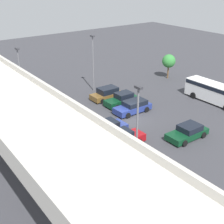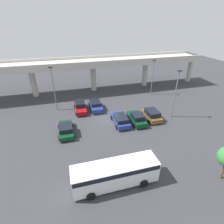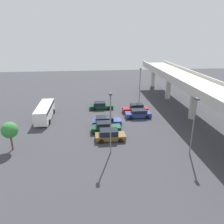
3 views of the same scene
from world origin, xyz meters
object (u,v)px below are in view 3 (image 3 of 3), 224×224
(lamp_post_by_overpass, at_px, (111,119))
(parked_car_0, at_px, (101,106))
(parked_car_1, at_px, (136,108))
(shuttle_bus, at_px, (45,111))
(parked_car_2, at_px, (138,114))
(parked_car_4, at_px, (105,127))
(parked_car_5, at_px, (110,135))
(parked_car_3, at_px, (106,121))
(tree_front_centre, at_px, (10,130))
(lamp_post_mid_lot, at_px, (140,84))
(lamp_post_near_aisle, at_px, (194,122))

(lamp_post_by_overpass, bearing_deg, parked_car_0, -179.22)
(parked_car_1, height_order, shuttle_bus, shuttle_bus)
(parked_car_2, relative_size, parked_car_4, 1.02)
(parked_car_1, xyz_separation_m, parked_car_5, (11.14, -6.15, 0.00))
(parked_car_3, bearing_deg, lamp_post_by_overpass, -91.14)
(parked_car_1, xyz_separation_m, lamp_post_by_overpass, (14.81, -6.40, 3.96))
(tree_front_centre, bearing_deg, parked_car_1, 122.96)
(parked_car_4, bearing_deg, lamp_post_by_overpass, -88.43)
(lamp_post_by_overpass, xyz_separation_m, tree_front_centre, (-2.24, -12.98, -1.86))
(parked_car_3, height_order, shuttle_bus, shuttle_bus)
(parked_car_5, bearing_deg, parked_car_1, 61.10)
(parked_car_2, bearing_deg, parked_car_5, 53.90)
(parked_car_0, xyz_separation_m, parked_car_4, (11.10, 0.06, 0.08))
(parked_car_4, xyz_separation_m, shuttle_bus, (-6.71, -10.44, 0.76))
(parked_car_5, bearing_deg, shuttle_bus, 138.68)
(parked_car_0, xyz_separation_m, parked_car_5, (13.95, 0.49, 0.10))
(parked_car_4, xyz_separation_m, parked_car_5, (2.85, 0.43, 0.03))
(lamp_post_mid_lot, bearing_deg, tree_front_centre, -51.54)
(parked_car_0, bearing_deg, parked_car_3, -87.14)
(tree_front_centre, bearing_deg, lamp_post_by_overpass, 80.22)
(tree_front_centre, bearing_deg, parked_car_2, 116.82)
(parked_car_0, distance_m, lamp_post_by_overpass, 18.07)
(parked_car_4, distance_m, tree_front_centre, 13.66)
(parked_car_1, bearing_deg, parked_car_5, 61.10)
(lamp_post_mid_lot, bearing_deg, parked_car_1, -21.55)
(parked_car_3, distance_m, tree_front_centre, 15.03)
(parked_car_2, height_order, lamp_post_by_overpass, lamp_post_by_overpass)
(parked_car_2, bearing_deg, parked_car_1, -91.44)
(shuttle_bus, bearing_deg, lamp_post_mid_lot, 107.02)
(parked_car_5, bearing_deg, lamp_post_mid_lot, 62.99)
(parked_car_3, relative_size, lamp_post_near_aisle, 0.64)
(parked_car_2, distance_m, parked_car_4, 8.52)
(parked_car_1, xyz_separation_m, parked_car_4, (8.30, -6.58, -0.02))
(parked_car_1, height_order, lamp_post_near_aisle, lamp_post_near_aisle)
(parked_car_4, relative_size, tree_front_centre, 1.16)
(lamp_post_near_aisle, bearing_deg, parked_car_1, -166.65)
(shuttle_bus, distance_m, lamp_post_by_overpass, 17.26)
(parked_car_3, bearing_deg, shuttle_bus, 159.47)
(parked_car_5, bearing_deg, parked_car_3, 90.69)
(parked_car_1, relative_size, lamp_post_mid_lot, 0.61)
(parked_car_3, xyz_separation_m, lamp_post_mid_lot, (-9.75, 7.85, 3.92))
(parked_car_2, distance_m, lamp_post_near_aisle, 14.26)
(parked_car_1, relative_size, parked_car_2, 1.04)
(parked_car_1, height_order, lamp_post_mid_lot, lamp_post_mid_lot)
(lamp_post_near_aisle, distance_m, lamp_post_by_overpass, 10.28)
(lamp_post_mid_lot, bearing_deg, parked_car_0, -80.97)
(parked_car_5, height_order, lamp_post_mid_lot, lamp_post_mid_lot)
(parked_car_3, relative_size, lamp_post_by_overpass, 0.59)
(lamp_post_near_aisle, bearing_deg, lamp_post_by_overpass, -96.79)
(parked_car_5, height_order, shuttle_bus, shuttle_bus)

